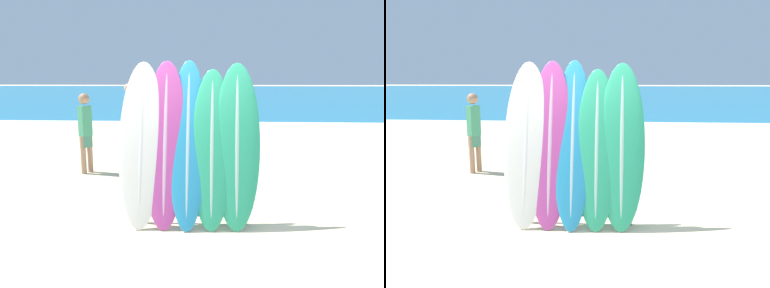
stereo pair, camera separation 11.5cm
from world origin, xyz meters
TOP-DOWN VIEW (x-y plane):
  - ground_plane at (0.00, 0.00)m, footprint 160.00×160.00m
  - ocean_water at (0.00, 40.53)m, footprint 120.00×60.00m
  - surfboard_rack at (-0.25, 0.22)m, footprint 1.55×0.04m
  - surfboard_slot_0 at (-0.87, 0.24)m, footprint 0.59×0.68m
  - surfboard_slot_1 at (-0.56, 0.25)m, footprint 0.56×0.69m
  - surfboard_slot_2 at (-0.26, 0.25)m, footprint 0.50×0.76m
  - surfboard_slot_3 at (0.05, 0.22)m, footprint 0.54×0.65m
  - surfboard_slot_4 at (0.37, 0.23)m, footprint 0.59×0.62m
  - person_near_water at (-2.49, 2.76)m, footprint 0.25×0.28m
  - person_mid_beach at (-2.23, 5.52)m, footprint 0.30×0.26m
  - person_far_left at (-0.93, 6.59)m, footprint 0.20×0.26m

SIDE VIEW (x-z plane):
  - ground_plane at x=0.00m, z-range 0.00..0.00m
  - ocean_water at x=0.00m, z-range 0.00..0.01m
  - surfboard_rack at x=-0.25m, z-range 0.03..0.95m
  - person_far_left at x=-0.93m, z-range 0.07..1.60m
  - person_near_water at x=-2.49m, z-range 0.07..1.69m
  - person_mid_beach at x=-2.23m, z-range 0.08..1.83m
  - surfboard_slot_3 at x=0.05m, z-range 0.00..2.05m
  - surfboard_slot_4 at x=0.37m, z-range 0.00..2.13m
  - surfboard_slot_0 at x=-0.87m, z-range 0.00..2.14m
  - surfboard_slot_1 at x=-0.56m, z-range 0.00..2.16m
  - surfboard_slot_2 at x=-0.26m, z-range 0.00..2.17m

